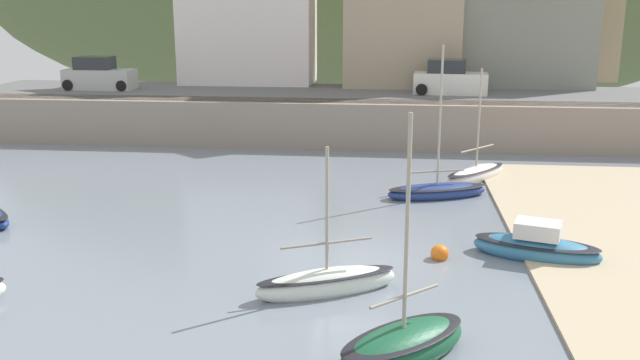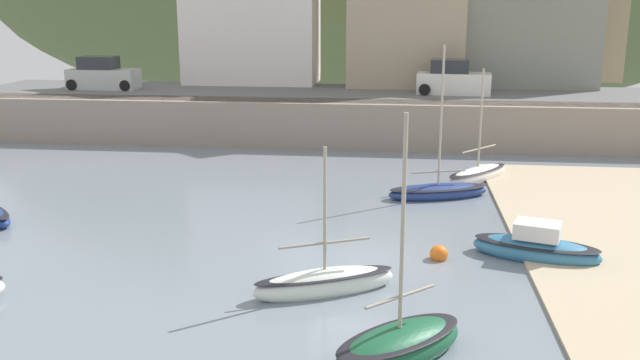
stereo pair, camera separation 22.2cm
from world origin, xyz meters
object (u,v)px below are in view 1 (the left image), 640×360
waterfront_building_right (520,13)px  parked_car_near_slipway (99,76)px  sailboat_nearest_shore (437,191)px  mooring_buoy (440,254)px  rowboat_small_beached (327,283)px  motorboat_with_cabin (536,247)px  parked_car_by_wall (450,80)px  dinghy_open_wooden (403,344)px  sailboat_tall_mast (476,174)px

waterfront_building_right → parked_car_near_slipway: bearing=-169.9°
sailboat_nearest_shore → mooring_buoy: (-0.31, -6.91, -0.09)m
rowboat_small_beached → motorboat_with_cabin: rowboat_small_beached is taller
sailboat_nearest_shore → parked_car_near_slipway: bearing=126.1°
rowboat_small_beached → parked_car_by_wall: size_ratio=0.97×
dinghy_open_wooden → parked_car_near_slipway: dinghy_open_wooden is taller
motorboat_with_cabin → mooring_buoy: size_ratio=7.34×
parked_car_by_wall → mooring_buoy: bearing=-89.6°
sailboat_nearest_shore → sailboat_tall_mast: bearing=37.9°
parked_car_near_slipway → parked_car_by_wall: 20.75m
sailboat_nearest_shore → motorboat_with_cabin: size_ratio=1.53×
waterfront_building_right → dinghy_open_wooden: bearing=-103.2°
parked_car_near_slipway → mooring_buoy: size_ratio=7.63×
dinghy_open_wooden → sailboat_tall_mast: bearing=34.8°
dinghy_open_wooden → mooring_buoy: 6.20m
waterfront_building_right → sailboat_nearest_shore: size_ratio=1.48×
waterfront_building_right → parked_car_by_wall: (-4.44, -4.50, -3.62)m
parked_car_by_wall → sailboat_tall_mast: bearing=-82.4°
rowboat_small_beached → sailboat_nearest_shore: bearing=45.4°
parked_car_by_wall → waterfront_building_right: bearing=50.5°
rowboat_small_beached → parked_car_by_wall: (4.76, 23.15, 2.92)m
parked_car_near_slipway → parked_car_by_wall: same height
motorboat_with_cabin → mooring_buoy: motorboat_with_cabin is taller
waterfront_building_right → dinghy_open_wooden: (-7.24, -30.89, -6.51)m
motorboat_with_cabin → parked_car_near_slipway: bearing=155.5°
waterfront_building_right → sailboat_tall_mast: waterfront_building_right is taller
waterfront_building_right → rowboat_small_beached: (-9.20, -27.65, -6.53)m
motorboat_with_cabin → mooring_buoy: bearing=-153.7°
parked_car_near_slipway → parked_car_by_wall: bearing=0.7°
dinghy_open_wooden → rowboat_small_beached: bearing=77.6°
parked_car_near_slipway → mooring_buoy: parked_car_near_slipway is taller
rowboat_small_beached → parked_car_near_slipway: 28.29m
waterfront_building_right → mooring_buoy: size_ratio=16.65×
sailboat_nearest_shore → mooring_buoy: 6.91m
waterfront_building_right → sailboat_nearest_shore: waterfront_building_right is taller
rowboat_small_beached → parked_car_by_wall: 23.82m
dinghy_open_wooden → motorboat_with_cabin: dinghy_open_wooden is taller
waterfront_building_right → mooring_buoy: bearing=-103.8°
parked_car_by_wall → sailboat_nearest_shore: bearing=-90.7°
motorboat_with_cabin → parked_car_by_wall: parked_car_by_wall is taller
rowboat_small_beached → mooring_buoy: 4.21m
waterfront_building_right → parked_car_near_slipway: 25.84m
waterfront_building_right → sailboat_nearest_shore: 19.92m
sailboat_tall_mast → parked_car_by_wall: size_ratio=1.18×
rowboat_small_beached → dinghy_open_wooden: bearing=-84.2°
sailboat_nearest_shore → sailboat_tall_mast: 3.34m
rowboat_small_beached → parked_car_near_slipway: (-15.99, 23.15, 2.92)m
sailboat_nearest_shore → dinghy_open_wooden: bearing=-115.6°
sailboat_tall_mast → sailboat_nearest_shore: bearing=-173.0°
dinghy_open_wooden → sailboat_tall_mast: dinghy_open_wooden is taller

